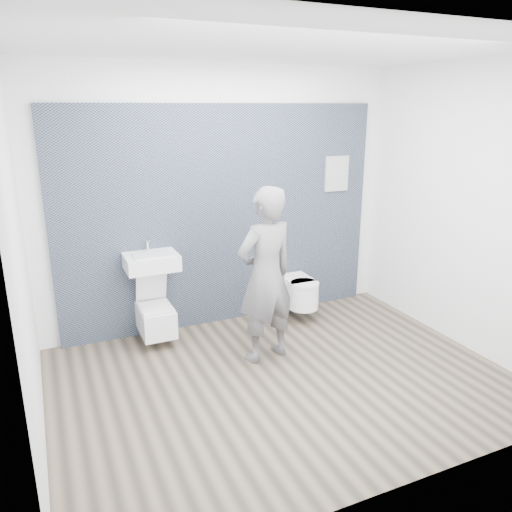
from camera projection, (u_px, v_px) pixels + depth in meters
name	position (u px, v px, depth m)	size (l,w,h in m)	color
ground	(283.00, 379.00, 4.52)	(4.00, 4.00, 0.00)	brown
room_shell	(286.00, 188.00, 4.01)	(4.00, 4.00, 4.00)	white
tile_wall	(226.00, 318.00, 5.80)	(3.60, 0.06, 2.40)	black
washbasin	(151.00, 261.00, 5.02)	(0.52, 0.39, 0.39)	white
toilet_square	(156.00, 318.00, 5.15)	(0.33, 0.48, 0.64)	white
toilet_rounded	(299.00, 292.00, 5.74)	(0.34, 0.58, 0.31)	white
info_placard	(331.00, 301.00, 6.31)	(0.31, 0.03, 0.41)	white
visitor	(266.00, 276.00, 4.67)	(0.62, 0.41, 1.69)	slate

